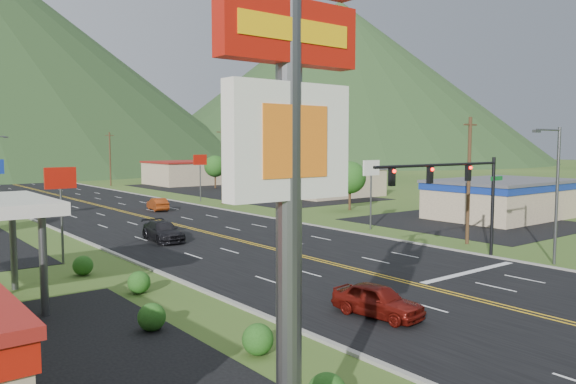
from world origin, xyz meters
TOP-DOWN VIEW (x-y plane):
  - pylon_sign at (-17.00, 2.00)m, footprint 4.32×0.60m
  - traffic_signal at (6.48, 14.00)m, footprint 13.10×0.43m
  - streetlight_east at (11.18, 10.00)m, footprint 3.28×0.25m
  - building_east_near at (30.00, 25.00)m, footprint 15.40×10.40m
  - building_east_mid at (32.00, 55.00)m, footprint 14.40×11.40m
  - building_east_far at (28.00, 90.00)m, footprint 16.40×12.40m
  - pole_sign_west_a at (-14.00, 30.00)m, footprint 2.00×0.18m
  - pole_sign_east_a at (13.00, 28.00)m, footprint 2.00×0.18m
  - pole_sign_east_b at (13.00, 60.00)m, footprint 2.00×0.18m
  - tree_east_a at (22.00, 40.00)m, footprint 3.84×3.84m
  - tree_east_b at (26.00, 78.00)m, footprint 3.84×3.84m
  - utility_pole_a at (13.50, 18.00)m, footprint 1.60×0.28m
  - utility_pole_b at (13.50, 55.00)m, footprint 1.60×0.28m
  - utility_pole_c at (13.50, 95.00)m, footprint 1.60×0.28m
  - utility_pole_d at (13.50, 135.00)m, footprint 1.60×0.28m
  - mountain_ne at (147.84, 176.19)m, footprint 180.00×180.00m
  - car_red_near at (-6.03, 9.40)m, footprint 2.41×4.63m
  - car_dark_mid at (-4.99, 33.94)m, footprint 2.69×5.58m
  - car_red_far at (3.66, 53.52)m, footprint 2.26×4.66m

SIDE VIEW (x-z plane):
  - car_red_far at x=3.66m, z-range 0.00..1.47m
  - car_red_near at x=-6.03m, z-range 0.00..1.50m
  - car_dark_mid at x=-4.99m, z-range 0.00..1.57m
  - building_east_mid at x=32.00m, z-range 0.01..4.31m
  - building_east_far at x=28.00m, z-range 0.01..4.51m
  - building_east_near at x=30.00m, z-range 0.22..4.32m
  - tree_east_a at x=22.00m, z-range 0.98..6.80m
  - tree_east_b at x=26.00m, z-range 0.98..6.80m
  - pole_sign_west_a at x=-14.00m, z-range 1.85..8.25m
  - pole_sign_east_a at x=13.00m, z-range 1.85..8.25m
  - pole_sign_east_b at x=13.00m, z-range 1.85..8.25m
  - utility_pole_a at x=13.50m, z-range 0.13..10.13m
  - utility_pole_b at x=13.50m, z-range 0.13..10.13m
  - utility_pole_c at x=13.50m, z-range 0.13..10.13m
  - utility_pole_d at x=13.50m, z-range 0.13..10.13m
  - streetlight_east at x=11.18m, z-range 0.68..9.68m
  - traffic_signal at x=6.48m, z-range 1.83..8.83m
  - pylon_sign at x=-17.00m, z-range 2.30..16.30m
  - mountain_ne at x=147.84m, z-range 0.00..70.00m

